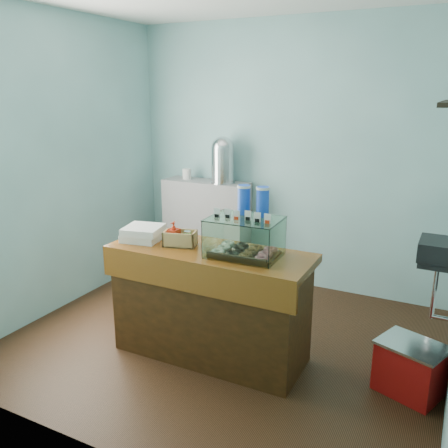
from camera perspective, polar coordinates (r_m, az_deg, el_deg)
The scene contains 9 objects.
ground at distance 4.22m, azimuth 0.06°, elevation -13.77°, with size 3.50×3.50×0.00m, color black.
room_shell at distance 3.69m, azimuth 0.48°, elevation 9.91°, with size 3.54×3.04×2.82m.
counter at distance 3.81m, azimuth -1.69°, elevation -9.45°, with size 1.60×0.60×0.90m.
back_shelf at distance 5.48m, azimuth -2.12°, elevation -0.47°, with size 1.00×0.32×1.10m, color gray.
display_case at distance 3.50m, azimuth 2.75°, elevation -1.04°, with size 0.54×0.40×0.51m.
condiment_crate at distance 3.74m, azimuth -5.47°, elevation -1.60°, with size 0.28×0.21×0.19m.
pastry_boxes at distance 3.93m, azimuth -9.69°, elevation -1.09°, with size 0.35×0.35×0.12m.
coffee_urn at distance 5.19m, azimuth -0.15°, elevation 7.85°, with size 0.28×0.28×0.51m.
red_cooler at distance 3.73m, azimuth 21.47°, elevation -15.84°, with size 0.53×0.47×0.38m.
Camera 1 is at (1.66, -3.28, 2.08)m, focal length 38.00 mm.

